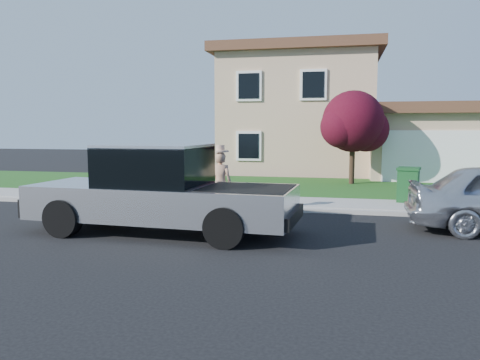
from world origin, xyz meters
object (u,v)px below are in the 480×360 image
woman (220,182)px  trash_bin (408,184)px  pickup_truck (161,192)px  ornamental_tree (354,124)px

woman → trash_bin: woman is taller
pickup_truck → ornamental_tree: bearing=69.0°
ornamental_tree → trash_bin: bearing=-72.5°
pickup_truck → woman: 2.57m
pickup_truck → woman: size_ratio=3.24×
ornamental_tree → trash_bin: (1.61, -5.13, -1.95)m
woman → trash_bin: 6.14m
pickup_truck → ornamental_tree: (4.64, 10.40, 1.67)m
ornamental_tree → pickup_truck: bearing=-114.1°
pickup_truck → trash_bin: size_ratio=5.93×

